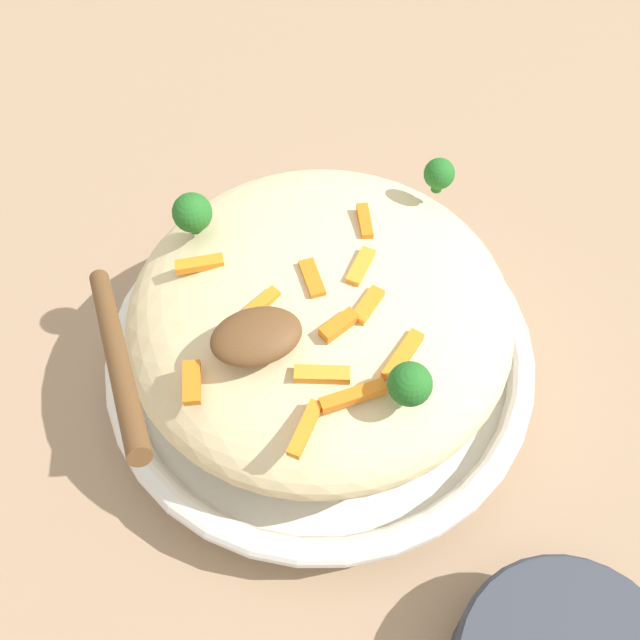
{
  "coord_description": "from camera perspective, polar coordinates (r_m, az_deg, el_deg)",
  "views": [
    {
      "loc": [
        -0.08,
        -0.26,
        0.5
      ],
      "look_at": [
        0.0,
        0.0,
        0.08
      ],
      "focal_mm": 40.46,
      "sensor_mm": 36.0,
      "label": 1
    }
  ],
  "objects": [
    {
      "name": "carrot_piece_5",
      "position": [
        0.44,
        1.1,
        -0.51
      ],
      "size": [
        0.03,
        0.02,
        0.01
      ],
      "primitive_type": "cube",
      "rotation": [
        0.0,
        0.0,
        0.4
      ],
      "color": "orange",
      "rests_on": "pasta_mound"
    },
    {
      "name": "carrot_piece_0",
      "position": [
        0.42,
        -1.19,
        -8.6
      ],
      "size": [
        0.03,
        0.03,
        0.01
      ],
      "primitive_type": "cube",
      "rotation": [
        0.0,
        0.0,
        4.02
      ],
      "color": "orange",
      "rests_on": "pasta_mound"
    },
    {
      "name": "carrot_piece_8",
      "position": [
        0.45,
        -5.08,
        0.93
      ],
      "size": [
        0.04,
        0.03,
        0.01
      ],
      "primitive_type": "cube",
      "rotation": [
        0.0,
        0.0,
        0.52
      ],
      "color": "orange",
      "rests_on": "pasta_mound"
    },
    {
      "name": "carrot_piece_6",
      "position": [
        0.44,
        -10.1,
        -4.88
      ],
      "size": [
        0.02,
        0.03,
        0.01
      ],
      "primitive_type": "cube",
      "rotation": [
        0.0,
        0.0,
        1.37
      ],
      "color": "orange",
      "rests_on": "pasta_mound"
    },
    {
      "name": "carrot_piece_10",
      "position": [
        0.43,
        0.16,
        -4.32
      ],
      "size": [
        0.03,
        0.02,
        0.01
      ],
      "primitive_type": "cube",
      "rotation": [
        0.0,
        0.0,
        5.96
      ],
      "color": "orange",
      "rests_on": "pasta_mound"
    },
    {
      "name": "serving_spoon",
      "position": [
        0.42,
        -8.91,
        -1.73
      ],
      "size": [
        0.12,
        0.16,
        0.07
      ],
      "color": "brown",
      "rests_on": "pasta_mound"
    },
    {
      "name": "carrot_piece_4",
      "position": [
        0.47,
        3.35,
        3.97
      ],
      "size": [
        0.03,
        0.03,
        0.01
      ],
      "primitive_type": "cube",
      "rotation": [
        0.0,
        0.0,
        3.99
      ],
      "color": "orange",
      "rests_on": "pasta_mound"
    },
    {
      "name": "carrot_piece_2",
      "position": [
        0.44,
        6.58,
        -2.81
      ],
      "size": [
        0.03,
        0.03,
        0.01
      ],
      "primitive_type": "cube",
      "rotation": [
        0.0,
        0.0,
        0.7
      ],
      "color": "orange",
      "rests_on": "pasta_mound"
    },
    {
      "name": "broccoli_floret_0",
      "position": [
        0.49,
        -10.07,
        8.32
      ],
      "size": [
        0.03,
        0.03,
        0.03
      ],
      "color": "#205B1C",
      "rests_on": "pasta_mound"
    },
    {
      "name": "carrot_piece_3",
      "position": [
        0.45,
        3.81,
        1.14
      ],
      "size": [
        0.03,
        0.02,
        0.01
      ],
      "primitive_type": "cube",
      "rotation": [
        0.0,
        0.0,
        3.85
      ],
      "color": "orange",
      "rests_on": "pasta_mound"
    },
    {
      "name": "serving_bowl",
      "position": [
        0.55,
        -0.0,
        -2.94
      ],
      "size": [
        0.32,
        0.32,
        0.04
      ],
      "color": "white",
      "rests_on": "ground_plane"
    },
    {
      "name": "ground_plane",
      "position": [
        0.57,
        -0.0,
        -4.14
      ],
      "size": [
        2.4,
        2.4,
        0.0
      ],
      "primitive_type": "plane",
      "color": "#9E7F60"
    },
    {
      "name": "carrot_piece_11",
      "position": [
        0.42,
        2.61,
        -6.03
      ],
      "size": [
        0.04,
        0.01,
        0.01
      ],
      "primitive_type": "cube",
      "rotation": [
        0.0,
        0.0,
        3.18
      ],
      "color": "orange",
      "rests_on": "pasta_mound"
    },
    {
      "name": "carrot_piece_9",
      "position": [
        0.5,
        3.56,
        7.77
      ],
      "size": [
        0.01,
        0.03,
        0.01
      ],
      "primitive_type": "cube",
      "rotation": [
        0.0,
        0.0,
        1.38
      ],
      "color": "orange",
      "rests_on": "pasta_mound"
    },
    {
      "name": "broccoli_floret_1",
      "position": [
        0.42,
        7.12,
        -5.08
      ],
      "size": [
        0.03,
        0.03,
        0.03
      ],
      "color": "#205B1C",
      "rests_on": "pasta_mound"
    },
    {
      "name": "carrot_piece_7",
      "position": [
        0.48,
        -9.5,
        4.4
      ],
      "size": [
        0.03,
        0.01,
        0.01
      ],
      "primitive_type": "cube",
      "rotation": [
        0.0,
        0.0,
        6.19
      ],
      "color": "orange",
      "rests_on": "pasta_mound"
    },
    {
      "name": "broccoli_floret_2",
      "position": [
        0.52,
        9.4,
        11.31
      ],
      "size": [
        0.02,
        0.02,
        0.03
      ],
      "color": "#205B1C",
      "rests_on": "pasta_mound"
    },
    {
      "name": "pasta_mound",
      "position": [
        0.5,
        -0.0,
        0.4
      ],
      "size": [
        0.27,
        0.26,
        0.09
      ],
      "primitive_type": "ellipsoid",
      "color": "beige",
      "rests_on": "serving_bowl"
    },
    {
      "name": "carrot_piece_1",
      "position": [
        0.46,
        -0.65,
        3.33
      ],
      "size": [
        0.01,
        0.03,
        0.01
      ],
      "primitive_type": "cube",
      "rotation": [
        0.0,
        0.0,
        1.57
      ],
      "color": "orange",
      "rests_on": "pasta_mound"
    }
  ]
}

